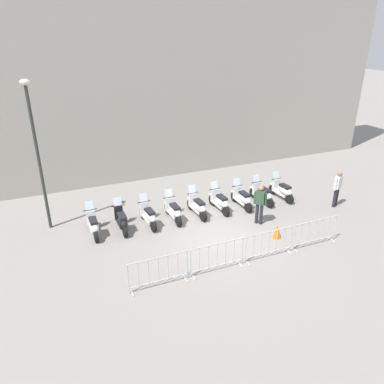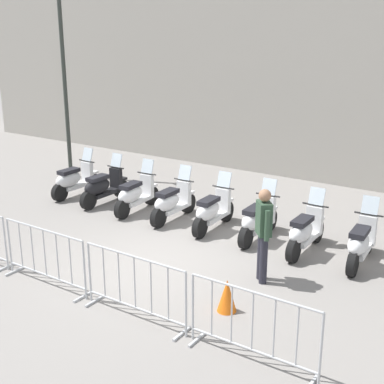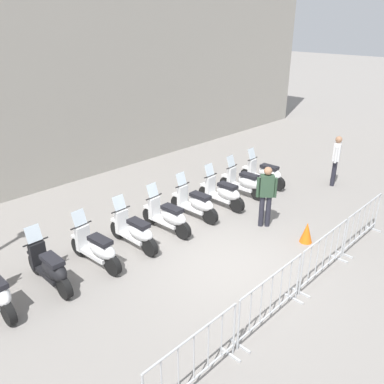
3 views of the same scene
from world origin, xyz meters
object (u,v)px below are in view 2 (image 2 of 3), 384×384
motorcycle_2 (135,195)px  barrier_segment_1 (45,257)px  street_lamp (63,58)px  barrier_segment_3 (252,328)px  motorcycle_6 (305,232)px  motorcycle_7 (361,243)px  motorcycle_0 (74,180)px  motorcycle_4 (212,211)px  motorcycle_3 (172,202)px  barrier_segment_2 (135,288)px  motorcycle_5 (257,220)px  motorcycle_1 (103,187)px  officer_mid_plaza (263,230)px  traffic_cone (227,295)px

motorcycle_2 → barrier_segment_1: (1.58, -3.76, 0.07)m
street_lamp → barrier_segment_3: bearing=-24.7°
motorcycle_6 → motorcycle_7: 1.12m
motorcycle_0 → motorcycle_4: same height
motorcycle_3 → barrier_segment_2: bearing=-55.6°
motorcycle_5 → motorcycle_1: bearing=-173.9°
barrier_segment_2 → street_lamp: bearing=148.5°
motorcycle_1 → barrier_segment_3: bearing=-25.8°
barrier_segment_2 → officer_mid_plaza: (0.83, 2.36, 0.46)m
barrier_segment_2 → traffic_cone: 1.48m
motorcycle_6 → barrier_segment_3: bearing=-71.9°
motorcycle_5 → barrier_segment_2: 3.96m
motorcycle_7 → barrier_segment_2: bearing=-114.8°
motorcycle_6 → officer_mid_plaza: bearing=-89.3°
motorcycle_0 → street_lamp: (-1.69, 1.19, 3.10)m
motorcycle_3 → traffic_cone: 4.35m
motorcycle_5 → motorcycle_6: same height
motorcycle_4 → motorcycle_6: 2.22m
motorcycle_1 → motorcycle_5: size_ratio=1.00×
traffic_cone → motorcycle_6: bearing=93.4°
barrier_segment_3 → motorcycle_5: bearing=122.1°
motorcycle_0 → barrier_segment_2: bearing=-30.4°
motorcycle_4 → traffic_cone: (2.39, -2.70, -0.18)m
motorcycle_1 → motorcycle_2: (1.12, 0.07, 0.00)m
motorcycle_6 → motorcycle_2: bearing=-174.5°
motorcycle_1 → motorcycle_6: size_ratio=1.00×
traffic_cone → motorcycle_1: bearing=157.3°
barrier_segment_3 → motorcycle_3: bearing=142.7°
motorcycle_2 → officer_mid_plaza: bearing=-15.0°
motorcycle_1 → motorcycle_5: same height
motorcycle_0 → motorcycle_5: bearing=5.3°
motorcycle_5 → traffic_cone: motorcycle_5 is taller
motorcycle_2 → barrier_segment_3: bearing=-30.6°
officer_mid_plaza → traffic_cone: (0.15, -1.27, -0.71)m
motorcycle_6 → motorcycle_5: bearing=-178.3°
motorcycle_5 → motorcycle_6: bearing=1.7°
motorcycle_2 → traffic_cone: bearing=-28.1°
motorcycle_4 → barrier_segment_2: motorcycle_4 is taller
motorcycle_5 → street_lamp: street_lamp is taller
motorcycle_5 → barrier_segment_2: bearing=-85.5°
motorcycle_5 → motorcycle_4: bearing=-172.3°
motorcycle_4 → barrier_segment_1: 4.05m
motorcycle_4 → officer_mid_plaza: bearing=-32.7°
motorcycle_7 → street_lamp: 9.96m
barrier_segment_2 → motorcycle_6: bearing=78.6°
motorcycle_7 → motorcycle_3: bearing=-174.1°
motorcycle_7 → barrier_segment_3: size_ratio=0.88×
motorcycle_5 → motorcycle_0: bearing=-174.7°
motorcycle_5 → officer_mid_plaza: 2.02m
motorcycle_2 → motorcycle_6: 4.45m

